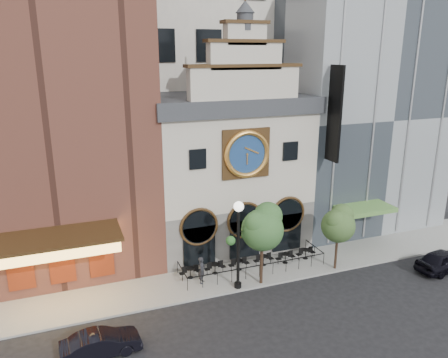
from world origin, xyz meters
TOP-DOWN VIEW (x-y plane):
  - ground at (0.00, 0.00)m, footprint 120.00×120.00m
  - sidewalk at (0.00, 2.50)m, footprint 44.00×5.00m
  - clock_building at (0.00, 7.82)m, footprint 12.60×8.78m
  - theater_building at (-13.00, 9.96)m, footprint 14.00×15.60m
  - retail_building at (12.99, 9.99)m, footprint 14.00×14.40m
  - office_tower at (0.00, 20.00)m, footprint 20.00×16.00m
  - cafe_railing at (0.00, 2.50)m, footprint 10.60×2.60m
  - bistro_0 at (-4.65, 2.77)m, footprint 1.58×0.68m
  - bistro_1 at (-2.80, 2.76)m, footprint 1.58×0.68m
  - bistro_2 at (-0.97, 2.68)m, footprint 1.58×0.68m
  - bistro_3 at (1.02, 2.69)m, footprint 1.58×0.68m
  - bistro_4 at (2.72, 2.42)m, footprint 1.58×0.68m
  - bistro_5 at (4.53, 2.53)m, footprint 1.58×0.68m
  - car_right at (13.25, -2.41)m, footprint 4.86×2.44m
  - car_left at (-11.32, -3.22)m, footprint 4.25×1.71m
  - pedestrian at (-4.07, 1.86)m, footprint 0.76×0.84m
  - lamppost at (-1.99, 0.40)m, footprint 1.90×1.08m
  - tree_left at (-0.20, 0.44)m, footprint 2.97×2.86m
  - tree_right at (5.81, 0.43)m, footprint 2.53×2.43m

SIDE VIEW (x-z plane):
  - ground at x=0.00m, z-range 0.00..0.00m
  - sidewalk at x=0.00m, z-range 0.00..0.15m
  - cafe_railing at x=0.00m, z-range 0.15..1.05m
  - bistro_0 at x=-4.65m, z-range 0.16..1.06m
  - bistro_1 at x=-2.80m, z-range 0.16..1.06m
  - bistro_2 at x=-0.97m, z-range 0.16..1.06m
  - bistro_3 at x=1.02m, z-range 0.16..1.06m
  - bistro_4 at x=2.72m, z-range 0.16..1.06m
  - bistro_5 at x=4.53m, z-range 0.16..1.06m
  - car_left at x=-11.32m, z-range 0.00..1.37m
  - car_right at x=13.25m, z-range 0.00..1.59m
  - pedestrian at x=-4.07m, z-range 0.15..2.08m
  - tree_right at x=5.81m, z-range 1.28..6.15m
  - lamppost at x=-1.99m, z-range 0.88..7.05m
  - tree_left at x=-0.20m, z-range 1.48..7.20m
  - clock_building at x=0.00m, z-range -2.64..16.01m
  - retail_building at x=12.99m, z-range 0.14..20.14m
  - theater_building at x=-13.00m, z-range 0.10..25.10m
  - office_tower at x=0.00m, z-range 0.00..40.00m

